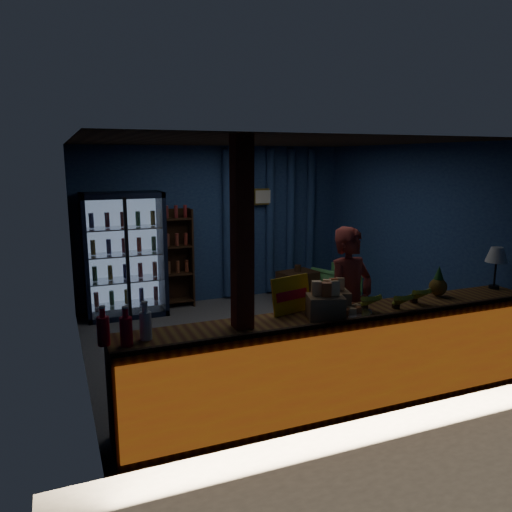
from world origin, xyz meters
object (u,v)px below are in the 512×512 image
at_px(shopkeeper, 349,305).
at_px(pastry_tray, 348,311).
at_px(green_chair, 337,283).
at_px(table_lamp, 497,256).

relative_size(shopkeeper, pastry_tray, 3.73).
relative_size(green_chair, table_lamp, 1.39).
height_order(shopkeeper, table_lamp, shopkeeper).
height_order(green_chair, table_lamp, table_lamp).
distance_m(shopkeeper, table_lamp, 1.78).
bearing_deg(table_lamp, green_chair, 92.77).
xyz_separation_m(shopkeeper, pastry_tray, (-0.36, -0.52, 0.13)).
height_order(shopkeeper, pastry_tray, shopkeeper).
bearing_deg(shopkeeper, pastry_tray, -139.12).
xyz_separation_m(green_chair, pastry_tray, (-1.88, -3.25, 0.67)).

